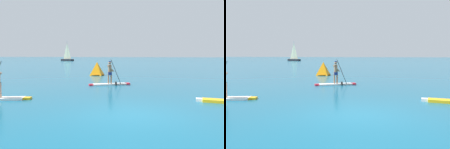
% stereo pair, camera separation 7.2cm
% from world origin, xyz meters
% --- Properties ---
extents(ground, '(440.00, 440.00, 0.00)m').
position_xyz_m(ground, '(0.00, 0.00, 0.00)').
color(ground, '#145B7A').
extents(paddleboarder_mid_center, '(2.89, 1.80, 1.94)m').
position_xyz_m(paddleboarder_mid_center, '(-2.93, 7.92, 0.39)').
color(paddleboarder_mid_center, white).
rests_on(paddleboarder_mid_center, ground).
extents(race_marker_buoy, '(1.84, 1.84, 1.44)m').
position_xyz_m(race_marker_buoy, '(-6.27, 15.25, 0.65)').
color(race_marker_buoy, orange).
rests_on(race_marker_buoy, ground).
extents(sailboat_left_horizon, '(5.59, 3.26, 7.35)m').
position_xyz_m(sailboat_left_horizon, '(-34.91, 68.94, 1.03)').
color(sailboat_left_horizon, black).
rests_on(sailboat_left_horizon, ground).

